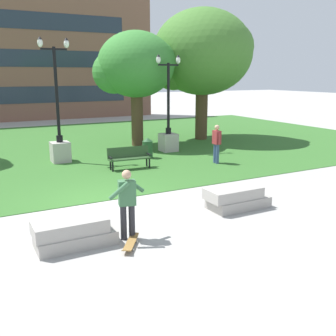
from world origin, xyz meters
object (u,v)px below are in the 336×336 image
object	(u,v)px
person_skateboarder	(127,200)
skateboard	(131,243)
concrete_block_center	(73,233)
park_bench_near_left	(129,156)
lamp_post_center	(60,138)
trash_bin	(148,148)
person_bystander_near_lawn	(217,142)
lamp_post_right	(168,132)
concrete_block_left	(236,198)

from	to	relation	value
person_skateboarder	skateboard	bearing A→B (deg)	-104.77
skateboard	concrete_block_center	bearing A→B (deg)	149.45
skateboard	park_bench_near_left	xyz separation A→B (m)	(2.93, 7.14, 0.45)
skateboard	lamp_post_center	world-z (taller)	lamp_post_center
lamp_post_center	trash_bin	world-z (taller)	lamp_post_center
park_bench_near_left	person_bystander_near_lawn	world-z (taller)	person_bystander_near_lawn
skateboard	lamp_post_right	distance (m)	11.63
person_bystander_near_lawn	lamp_post_center	bearing A→B (deg)	149.79
concrete_block_center	concrete_block_left	size ratio (longest dim) A/B	0.96
trash_bin	person_bystander_near_lawn	world-z (taller)	person_bystander_near_lawn
skateboard	trash_bin	xyz separation A→B (m)	(4.52, 8.74, 0.42)
concrete_block_center	park_bench_near_left	world-z (taller)	park_bench_near_left
park_bench_near_left	concrete_block_center	bearing A→B (deg)	-122.19
concrete_block_center	lamp_post_center	distance (m)	9.34
park_bench_near_left	person_bystander_near_lawn	xyz separation A→B (m)	(3.81, -0.86, 0.44)
concrete_block_left	concrete_block_center	bearing A→B (deg)	-176.01
skateboard	lamp_post_center	xyz separation A→B (m)	(0.68, 9.80, 1.02)
concrete_block_left	trash_bin	xyz separation A→B (m)	(0.73, 7.72, 0.20)
park_bench_near_left	lamp_post_right	xyz separation A→B (m)	(3.27, 2.66, 0.46)
lamp_post_right	lamp_post_center	bearing A→B (deg)	179.97
skateboard	person_bystander_near_lawn	world-z (taller)	person_bystander_near_lawn
skateboard	trash_bin	bearing A→B (deg)	62.65
concrete_block_left	person_bystander_near_lawn	world-z (taller)	person_bystander_near_lawn
park_bench_near_left	lamp_post_center	size ratio (longest dim) A/B	0.34
person_bystander_near_lawn	concrete_block_center	bearing A→B (deg)	-144.56
concrete_block_center	person_bystander_near_lawn	xyz separation A→B (m)	(7.88, 5.61, 0.68)
skateboard	lamp_post_right	size ratio (longest dim) A/B	0.20
concrete_block_center	lamp_post_center	size ratio (longest dim) A/B	0.34
lamp_post_center	person_bystander_near_lawn	xyz separation A→B (m)	(6.05, -3.52, -0.12)
concrete_block_left	lamp_post_right	distance (m)	9.13
concrete_block_center	park_bench_near_left	distance (m)	7.64
person_skateboarder	lamp_post_right	world-z (taller)	lamp_post_right
concrete_block_left	person_skateboarder	size ratio (longest dim) A/B	1.13
park_bench_near_left	trash_bin	bearing A→B (deg)	45.08
park_bench_near_left	concrete_block_left	bearing A→B (deg)	-81.94
lamp_post_right	person_bystander_near_lawn	world-z (taller)	lamp_post_right
park_bench_near_left	lamp_post_right	world-z (taller)	lamp_post_right
concrete_block_center	lamp_post_right	size ratio (longest dim) A/B	0.38
concrete_block_left	person_skateboarder	bearing A→B (deg)	-170.85
concrete_block_center	lamp_post_center	bearing A→B (deg)	78.68
lamp_post_right	lamp_post_center	world-z (taller)	lamp_post_center
park_bench_near_left	trash_bin	distance (m)	2.26
skateboard	lamp_post_center	distance (m)	9.88
park_bench_near_left	person_skateboarder	bearing A→B (deg)	-112.74
concrete_block_left	trash_bin	size ratio (longest dim) A/B	2.01
park_bench_near_left	lamp_post_center	bearing A→B (deg)	130.08
lamp_post_center	person_skateboarder	bearing A→B (deg)	-93.49
skateboard	park_bench_near_left	world-z (taller)	park_bench_near_left
concrete_block_center	person_skateboarder	bearing A→B (deg)	-11.20
person_bystander_near_lawn	concrete_block_left	bearing A→B (deg)	-119.20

